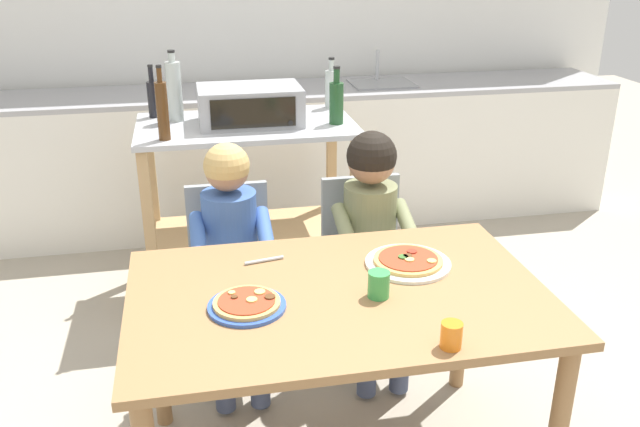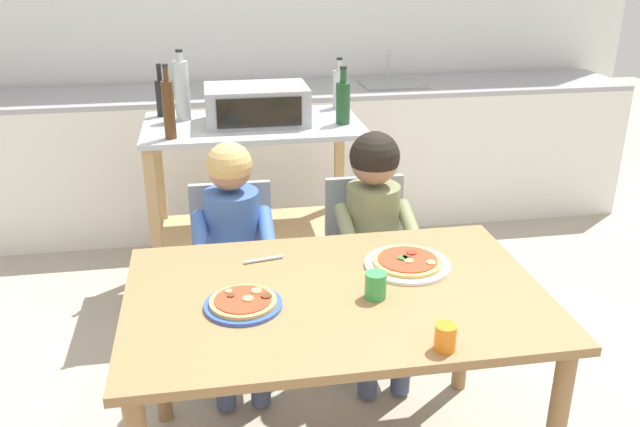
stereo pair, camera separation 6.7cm
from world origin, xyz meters
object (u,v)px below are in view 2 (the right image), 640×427
toaster_oven (257,105)px  pizza_plate_blue_rimmed (243,303)px  bottle_clear_vinegar (182,90)px  drinking_cup_orange (445,337)px  dining_chair_left (234,266)px  bottle_dark_olive_oil (169,108)px  dining_table (335,317)px  bottle_brown_beer (339,88)px  serving_spoon (264,259)px  drinking_cup_green (376,285)px  child_in_blue_striped_shirt (234,241)px  dining_chair_right (368,258)px  pizza_plate_white (407,263)px  bottle_tall_green_wine (343,101)px  child_in_olive_shirt (376,225)px  kitchen_island_cart (255,180)px  bottle_slim_sauce (161,96)px

toaster_oven → pizza_plate_blue_rimmed: toaster_oven is taller
bottle_clear_vinegar → drinking_cup_orange: bearing=-69.1°
dining_chair_left → bottle_dark_olive_oil: bearing=117.0°
bottle_dark_olive_oil → dining_table: bearing=-65.6°
bottle_brown_beer → serving_spoon: (-0.54, -1.39, -0.30)m
toaster_oven → bottle_dark_olive_oil: size_ratio=1.48×
drinking_cup_green → serving_spoon: 0.45m
bottle_dark_olive_oil → child_in_blue_striped_shirt: (0.24, -0.60, -0.40)m
drinking_cup_green → toaster_oven: bearing=99.6°
toaster_oven → pizza_plate_blue_rimmed: (-0.17, -1.44, -0.28)m
pizza_plate_blue_rimmed → dining_chair_right: bearing=52.0°
pizza_plate_blue_rimmed → drinking_cup_green: bearing=-1.6°
pizza_plate_blue_rimmed → pizza_plate_white: bearing=17.4°
bottle_dark_olive_oil → pizza_plate_white: bottle_dark_olive_oil is taller
bottle_brown_beer → bottle_tall_green_wine: bearing=-98.1°
bottle_tall_green_wine → dining_chair_right: bearing=-90.7°
toaster_oven → drinking_cup_green: (0.25, -1.45, -0.25)m
bottle_clear_vinegar → bottle_dark_olive_oil: bearing=-99.1°
child_in_olive_shirt → pizza_plate_blue_rimmed: (-0.58, -0.62, 0.05)m
child_in_blue_striped_shirt → bottle_dark_olive_oil: bearing=112.0°
kitchen_island_cart → bottle_tall_green_wine: bottle_tall_green_wine is taller
child_in_blue_striped_shirt → serving_spoon: 0.35m
dining_table → pizza_plate_white: 0.33m
bottle_slim_sauce → drinking_cup_orange: bearing=-67.3°
dining_chair_left → dining_chair_right: bearing=-1.9°
dining_chair_right → drinking_cup_green: bearing=-102.2°
child_in_blue_striped_shirt → drinking_cup_orange: 1.10m
child_in_blue_striped_shirt → child_in_olive_shirt: bearing=-1.3°
bottle_slim_sauce → bottle_tall_green_wine: 0.94m
kitchen_island_cart → pizza_plate_white: kitchen_island_cart is taller
bottle_slim_sauce → bottle_clear_vinegar: bottle_clear_vinegar is taller
dining_table → child_in_olive_shirt: (0.28, 0.58, 0.06)m
bottle_clear_vinegar → drinking_cup_orange: bottle_clear_vinegar is taller
bottle_clear_vinegar → serving_spoon: bottle_clear_vinegar is taller
kitchen_island_cart → child_in_blue_striped_shirt: 0.83m
dining_chair_right → serving_spoon: 0.70m
bottle_brown_beer → bottle_tall_green_wine: size_ratio=0.95×
bottle_dark_olive_oil → bottle_clear_vinegar: bottle_clear_vinegar is taller
bottle_dark_olive_oil → bottle_tall_green_wine: size_ratio=1.20×
bottle_dark_olive_oil → child_in_blue_striped_shirt: bearing=-68.0°
kitchen_island_cart → pizza_plate_white: 1.34m
bottle_clear_vinegar → child_in_blue_striped_shirt: bearing=-78.6°
bottle_brown_beer → toaster_oven: bearing=-151.6°
dining_table → pizza_plate_blue_rimmed: size_ratio=5.55×
kitchen_island_cart → bottle_clear_vinegar: (-0.34, 0.12, 0.45)m
toaster_oven → child_in_blue_striped_shirt: toaster_oven is taller
child_in_blue_striped_shirt → pizza_plate_white: (0.58, -0.45, 0.08)m
toaster_oven → child_in_olive_shirt: size_ratio=0.48×
child_in_blue_striped_shirt → drinking_cup_green: size_ratio=11.86×
bottle_brown_beer → child_in_olive_shirt: 1.12m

